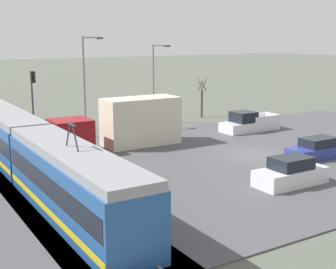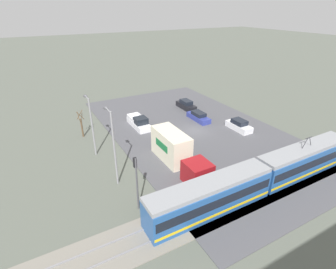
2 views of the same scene
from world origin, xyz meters
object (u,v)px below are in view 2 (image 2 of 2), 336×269
(box_truck, at_px, (177,152))
(sedan_car_0, at_px, (199,117))
(street_tree, at_px, (82,125))
(street_lamp_mid_block, at_px, (113,143))
(traffic_light_pole, at_px, (136,177))
(street_lamp_near_crossing, at_px, (91,123))
(light_rail_tram, at_px, (261,176))
(sedan_car_2, at_px, (186,105))
(sedan_car_1, at_px, (239,125))
(pickup_truck, at_px, (139,123))

(box_truck, height_order, sedan_car_0, box_truck)
(street_tree, bearing_deg, street_lamp_mid_block, 92.99)
(traffic_light_pole, distance_m, street_lamp_near_crossing, 12.08)
(street_lamp_near_crossing, height_order, street_lamp_mid_block, street_lamp_mid_block)
(traffic_light_pole, relative_size, street_lamp_mid_block, 0.66)
(light_rail_tram, bearing_deg, traffic_light_pole, -16.27)
(sedan_car_0, distance_m, sedan_car_2, 5.69)
(sedan_car_0, relative_size, sedan_car_1, 1.10)
(street_tree, xyz_separation_m, street_lamp_near_crossing, (-0.26, 5.74, 2.55))
(box_truck, relative_size, street_tree, 2.46)
(traffic_light_pole, bearing_deg, sedan_car_1, -157.34)
(pickup_truck, xyz_separation_m, sedan_car_1, (-12.96, 8.30, -0.01))
(pickup_truck, distance_m, sedan_car_1, 15.40)
(traffic_light_pole, bearing_deg, light_rail_tram, 163.73)
(sedan_car_2, height_order, traffic_light_pole, traffic_light_pole)
(pickup_truck, height_order, sedan_car_0, pickup_truck)
(box_truck, xyz_separation_m, pickup_truck, (-0.34, -12.01, -1.00))
(sedan_car_0, relative_size, street_lamp_near_crossing, 0.63)
(pickup_truck, distance_m, traffic_light_pole, 18.58)
(street_tree, bearing_deg, box_truck, 122.11)
(light_rail_tram, distance_m, box_truck, 9.76)
(box_truck, xyz_separation_m, street_lamp_near_crossing, (7.88, -7.22, 2.64))
(box_truck, distance_m, street_tree, 15.31)
(sedan_car_0, xyz_separation_m, street_lamp_near_crossing, (17.91, 2.52, 3.73))
(sedan_car_1, bearing_deg, street_lamp_mid_block, -169.94)
(light_rail_tram, relative_size, box_truck, 2.59)
(pickup_truck, relative_size, street_lamp_near_crossing, 0.72)
(sedan_car_1, xyz_separation_m, street_lamp_near_crossing, (21.19, -3.52, 3.65))
(sedan_car_0, xyz_separation_m, sedan_car_1, (-3.28, 6.04, 0.07))
(light_rail_tram, distance_m, street_lamp_mid_block, 15.38)
(pickup_truck, height_order, street_lamp_mid_block, street_lamp_mid_block)
(street_lamp_near_crossing, bearing_deg, traffic_light_pole, 93.86)
(pickup_truck, relative_size, street_tree, 1.35)
(street_lamp_near_crossing, bearing_deg, sedan_car_1, 170.56)
(light_rail_tram, relative_size, traffic_light_pole, 4.67)
(street_lamp_near_crossing, bearing_deg, light_rail_tram, 129.74)
(light_rail_tram, distance_m, pickup_truck, 20.91)
(sedan_car_2, bearing_deg, pickup_truck, -162.97)
(street_lamp_near_crossing, bearing_deg, box_truck, 137.48)
(box_truck, distance_m, sedan_car_0, 14.02)
(sedan_car_2, bearing_deg, street_lamp_near_crossing, -156.96)
(street_lamp_mid_block, bearing_deg, sedan_car_1, -169.94)
(street_tree, bearing_deg, sedan_car_2, -173.05)
(sedan_car_2, height_order, street_lamp_near_crossing, street_lamp_near_crossing)
(light_rail_tram, xyz_separation_m, sedan_car_1, (-8.25, -12.05, -0.91))
(box_truck, height_order, sedan_car_1, box_truck)
(pickup_truck, bearing_deg, street_lamp_near_crossing, 30.18)
(box_truck, height_order, pickup_truck, box_truck)
(sedan_car_0, bearing_deg, sedan_car_2, 78.63)
(sedan_car_1, height_order, sedan_car_2, sedan_car_2)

